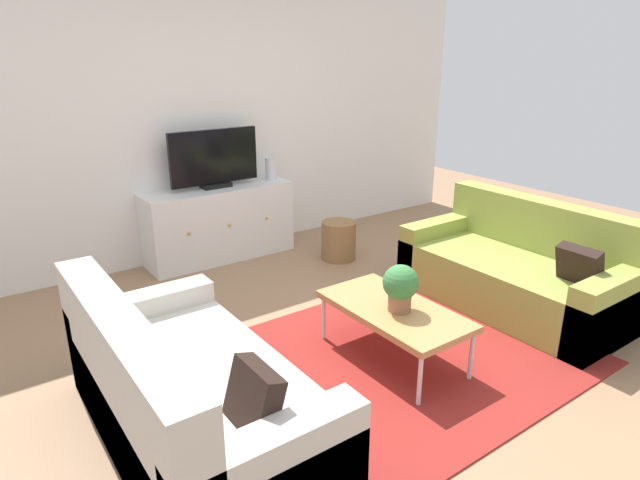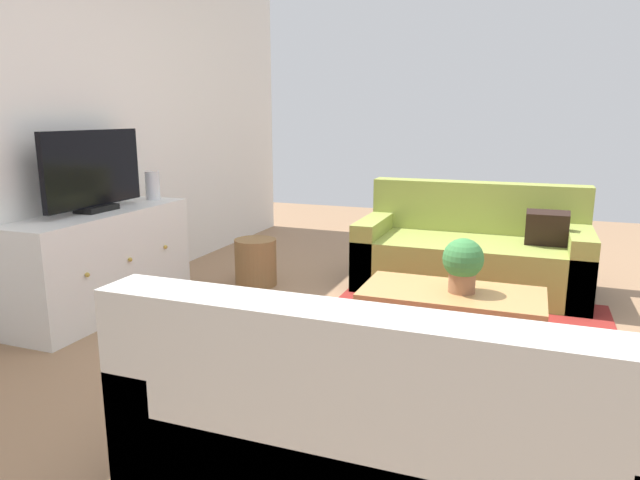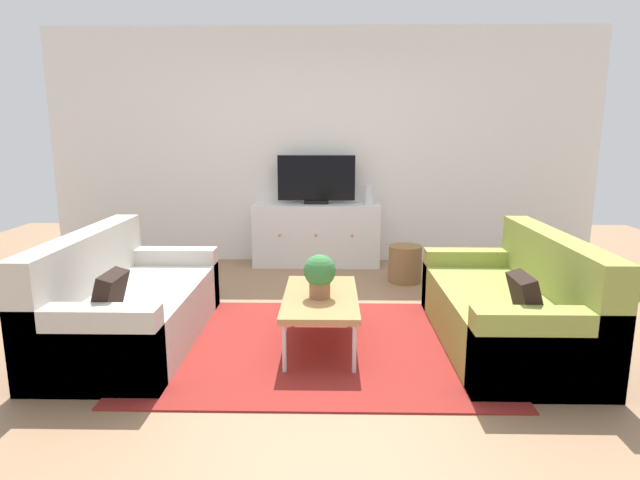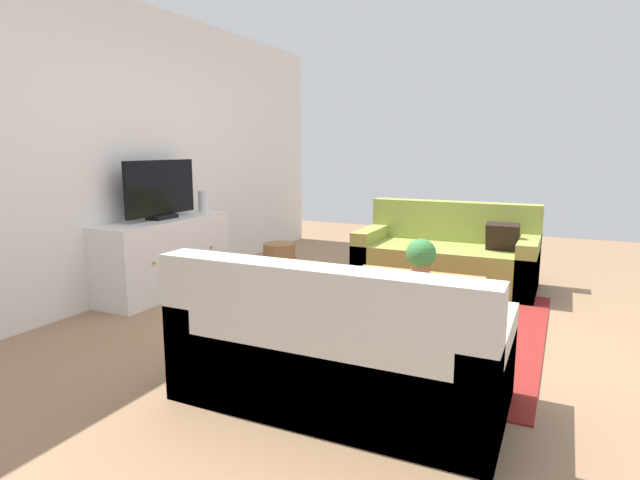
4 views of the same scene
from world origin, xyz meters
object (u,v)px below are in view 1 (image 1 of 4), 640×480
(flat_screen_tv, at_px, (214,159))
(wicker_basket, at_px, (339,240))
(glass_vase, at_px, (271,169))
(couch_left_side, at_px, (181,399))
(couch_right_side, at_px, (521,272))
(potted_plant, at_px, (400,286))
(tv_console, at_px, (219,223))
(coffee_table, at_px, (394,311))

(flat_screen_tv, distance_m, wicker_basket, 1.43)
(wicker_basket, bearing_deg, glass_vase, 114.86)
(couch_left_side, height_order, flat_screen_tv, flat_screen_tv)
(wicker_basket, bearing_deg, couch_right_side, -70.86)
(couch_left_side, relative_size, potted_plant, 5.59)
(tv_console, bearing_deg, potted_plant, -87.94)
(coffee_table, xyz_separation_m, tv_console, (-0.09, 2.40, 0.01))
(tv_console, distance_m, wicker_basket, 1.19)
(couch_right_side, bearing_deg, coffee_table, -178.96)
(glass_vase, bearing_deg, couch_left_side, -129.69)
(wicker_basket, bearing_deg, couch_left_side, -144.21)
(couch_right_side, height_order, tv_console, couch_right_side)
(tv_console, bearing_deg, coffee_table, -87.78)
(tv_console, height_order, flat_screen_tv, flat_screen_tv)
(couch_right_side, xyz_separation_m, wicker_basket, (-0.58, 1.66, -0.08))
(potted_plant, relative_size, tv_console, 0.21)
(potted_plant, bearing_deg, glass_vase, 78.10)
(coffee_table, height_order, tv_console, tv_console)
(flat_screen_tv, distance_m, glass_vase, 0.63)
(coffee_table, distance_m, potted_plant, 0.21)
(potted_plant, bearing_deg, coffee_table, 84.77)
(coffee_table, xyz_separation_m, flat_screen_tv, (-0.09, 2.42, 0.64))
(potted_plant, xyz_separation_m, tv_console, (-0.09, 2.45, -0.20))
(couch_right_side, bearing_deg, flat_screen_tv, 122.28)
(couch_left_side, distance_m, tv_console, 2.74)
(couch_right_side, relative_size, glass_vase, 7.88)
(couch_right_side, xyz_separation_m, potted_plant, (-1.42, -0.08, 0.28))
(coffee_table, bearing_deg, couch_left_side, 178.99)
(couch_right_side, distance_m, wicker_basket, 1.76)
(potted_plant, distance_m, flat_screen_tv, 2.51)
(couch_right_side, distance_m, coffee_table, 1.42)
(tv_console, height_order, glass_vase, glass_vase)
(coffee_table, distance_m, wicker_basket, 1.89)
(couch_left_side, height_order, tv_console, couch_left_side)
(coffee_table, xyz_separation_m, wicker_basket, (0.84, 1.69, -0.16))
(flat_screen_tv, relative_size, glass_vase, 4.00)
(couch_left_side, distance_m, wicker_basket, 2.84)
(couch_right_side, distance_m, tv_console, 2.82)
(couch_right_side, height_order, wicker_basket, couch_right_side)
(tv_console, relative_size, flat_screen_tv, 1.64)
(couch_right_side, distance_m, potted_plant, 1.45)
(couch_right_side, height_order, potted_plant, couch_right_side)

